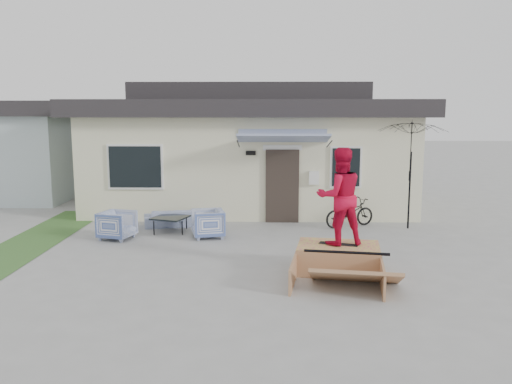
{
  "coord_description": "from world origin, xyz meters",
  "views": [
    {
      "loc": [
        0.53,
        -10.32,
        3.21
      ],
      "look_at": [
        0.3,
        1.8,
        1.3
      ],
      "focal_mm": 36.71,
      "sensor_mm": 36.0,
      "label": 1
    }
  ],
  "objects_px": {
    "coffee_table": "(171,224)",
    "bicycle": "(350,210)",
    "armchair_right": "(208,222)",
    "skater": "(340,195)",
    "skate_ramp": "(338,258)",
    "patio_umbrella": "(411,165)",
    "loveseat": "(174,215)",
    "armchair_left": "(117,224)",
    "skateboard": "(338,244)"
  },
  "relations": [
    {
      "from": "patio_umbrella",
      "to": "skate_ramp",
      "type": "height_order",
      "value": "patio_umbrella"
    },
    {
      "from": "loveseat",
      "to": "bicycle",
      "type": "xyz_separation_m",
      "value": [
        4.89,
        -0.02,
        0.17
      ]
    },
    {
      "from": "loveseat",
      "to": "patio_umbrella",
      "type": "xyz_separation_m",
      "value": [
        6.47,
        -0.19,
        1.44
      ]
    },
    {
      "from": "armchair_left",
      "to": "skate_ramp",
      "type": "bearing_deg",
      "value": -100.66
    },
    {
      "from": "bicycle",
      "to": "coffee_table",
      "type": "bearing_deg",
      "value": 73.23
    },
    {
      "from": "loveseat",
      "to": "coffee_table",
      "type": "height_order",
      "value": "loveseat"
    },
    {
      "from": "coffee_table",
      "to": "bicycle",
      "type": "relative_size",
      "value": 0.54
    },
    {
      "from": "armchair_left",
      "to": "patio_umbrella",
      "type": "bearing_deg",
      "value": -64.29
    },
    {
      "from": "coffee_table",
      "to": "skater",
      "type": "bearing_deg",
      "value": -39.85
    },
    {
      "from": "loveseat",
      "to": "patio_umbrella",
      "type": "distance_m",
      "value": 6.63
    },
    {
      "from": "bicycle",
      "to": "skateboard",
      "type": "relative_size",
      "value": 1.95
    },
    {
      "from": "loveseat",
      "to": "skate_ramp",
      "type": "xyz_separation_m",
      "value": [
        4.02,
        -4.1,
        -0.05
      ]
    },
    {
      "from": "bicycle",
      "to": "skate_ramp",
      "type": "height_order",
      "value": "bicycle"
    },
    {
      "from": "armchair_left",
      "to": "loveseat",
      "type": "bearing_deg",
      "value": -21.29
    },
    {
      "from": "patio_umbrella",
      "to": "skater",
      "type": "bearing_deg",
      "value": -122.28
    },
    {
      "from": "patio_umbrella",
      "to": "skate_ramp",
      "type": "relative_size",
      "value": 1.03
    },
    {
      "from": "loveseat",
      "to": "bicycle",
      "type": "distance_m",
      "value": 4.89
    },
    {
      "from": "skater",
      "to": "patio_umbrella",
      "type": "bearing_deg",
      "value": -134.81
    },
    {
      "from": "skate_ramp",
      "to": "skateboard",
      "type": "height_order",
      "value": "skateboard"
    },
    {
      "from": "loveseat",
      "to": "patio_umbrella",
      "type": "relative_size",
      "value": 0.73
    },
    {
      "from": "bicycle",
      "to": "skateboard",
      "type": "bearing_deg",
      "value": 143.06
    },
    {
      "from": "bicycle",
      "to": "patio_umbrella",
      "type": "height_order",
      "value": "patio_umbrella"
    },
    {
      "from": "loveseat",
      "to": "skateboard",
      "type": "distance_m",
      "value": 5.72
    },
    {
      "from": "loveseat",
      "to": "armchair_left",
      "type": "bearing_deg",
      "value": 39.87
    },
    {
      "from": "armchair_left",
      "to": "armchair_right",
      "type": "height_order",
      "value": "armchair_right"
    },
    {
      "from": "coffee_table",
      "to": "skater",
      "type": "height_order",
      "value": "skater"
    },
    {
      "from": "armchair_right",
      "to": "skate_ramp",
      "type": "bearing_deg",
      "value": 32.81
    },
    {
      "from": "loveseat",
      "to": "armchair_right",
      "type": "distance_m",
      "value": 1.73
    },
    {
      "from": "armchair_left",
      "to": "coffee_table",
      "type": "relative_size",
      "value": 0.95
    },
    {
      "from": "skate_ramp",
      "to": "skateboard",
      "type": "xyz_separation_m",
      "value": [
        0.01,
        0.05,
        0.29
      ]
    },
    {
      "from": "skate_ramp",
      "to": "patio_umbrella",
      "type": "bearing_deg",
      "value": 66.7
    },
    {
      "from": "skateboard",
      "to": "patio_umbrella",
      "type": "bearing_deg",
      "value": 76.24
    },
    {
      "from": "armchair_left",
      "to": "bicycle",
      "type": "relative_size",
      "value": 0.52
    },
    {
      "from": "armchair_right",
      "to": "skater",
      "type": "bearing_deg",
      "value": 33.44
    },
    {
      "from": "skater",
      "to": "bicycle",
      "type": "bearing_deg",
      "value": -114.6
    },
    {
      "from": "armchair_right",
      "to": "skate_ramp",
      "type": "distance_m",
      "value": 4.03
    },
    {
      "from": "armchair_right",
      "to": "skateboard",
      "type": "height_order",
      "value": "armchair_right"
    },
    {
      "from": "loveseat",
      "to": "bicycle",
      "type": "height_order",
      "value": "bicycle"
    },
    {
      "from": "loveseat",
      "to": "armchair_right",
      "type": "xyz_separation_m",
      "value": [
        1.11,
        -1.32,
        0.08
      ]
    },
    {
      "from": "armchair_right",
      "to": "skater",
      "type": "xyz_separation_m",
      "value": [
        2.93,
        -2.72,
        1.15
      ]
    },
    {
      "from": "skater",
      "to": "skate_ramp",
      "type": "bearing_deg",
      "value": 68.76
    },
    {
      "from": "bicycle",
      "to": "skater",
      "type": "distance_m",
      "value": 4.25
    },
    {
      "from": "coffee_table",
      "to": "skate_ramp",
      "type": "distance_m",
      "value": 5.22
    },
    {
      "from": "armchair_right",
      "to": "coffee_table",
      "type": "distance_m",
      "value": 1.24
    },
    {
      "from": "armchair_left",
      "to": "bicycle",
      "type": "height_order",
      "value": "bicycle"
    },
    {
      "from": "armchair_left",
      "to": "bicycle",
      "type": "bearing_deg",
      "value": -60.29
    },
    {
      "from": "armchair_right",
      "to": "loveseat",
      "type": "bearing_deg",
      "value": -153.74
    },
    {
      "from": "loveseat",
      "to": "bicycle",
      "type": "bearing_deg",
      "value": 166.65
    },
    {
      "from": "skate_ramp",
      "to": "armchair_right",
      "type": "bearing_deg",
      "value": 145.16
    },
    {
      "from": "patio_umbrella",
      "to": "skate_ramp",
      "type": "distance_m",
      "value": 4.84
    }
  ]
}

